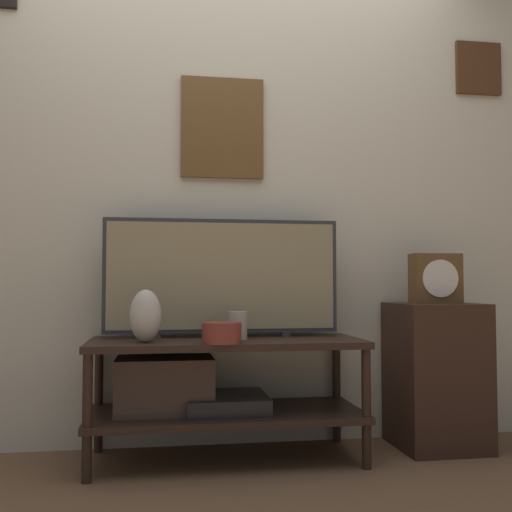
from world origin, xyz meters
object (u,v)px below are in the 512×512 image
vase_wide_bowl (222,333)px  candle_jar (238,325)px  vase_urn_stoneware (145,316)px  mantel_clock (436,278)px  television (222,276)px

vase_wide_bowl → candle_jar: candle_jar is taller
vase_urn_stoneware → mantel_clock: bearing=5.8°
mantel_clock → vase_wide_bowl: bearing=-168.3°
vase_urn_stoneware → candle_jar: bearing=12.1°
television → mantel_clock: 1.03m
candle_jar → mantel_clock: 1.00m
television → vase_urn_stoneware: (-0.35, -0.21, -0.17)m
television → vase_wide_bowl: bearing=-96.3°
vase_wide_bowl → television: bearing=83.7°
television → candle_jar: size_ratio=8.82×
mantel_clock → television: bearing=176.0°
vase_urn_stoneware → vase_wide_bowl: vase_urn_stoneware is taller
vase_wide_bowl → mantel_clock: (1.06, 0.22, 0.23)m
candle_jar → mantel_clock: (0.97, 0.05, 0.21)m
vase_urn_stoneware → vase_wide_bowl: (0.32, -0.08, -0.07)m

